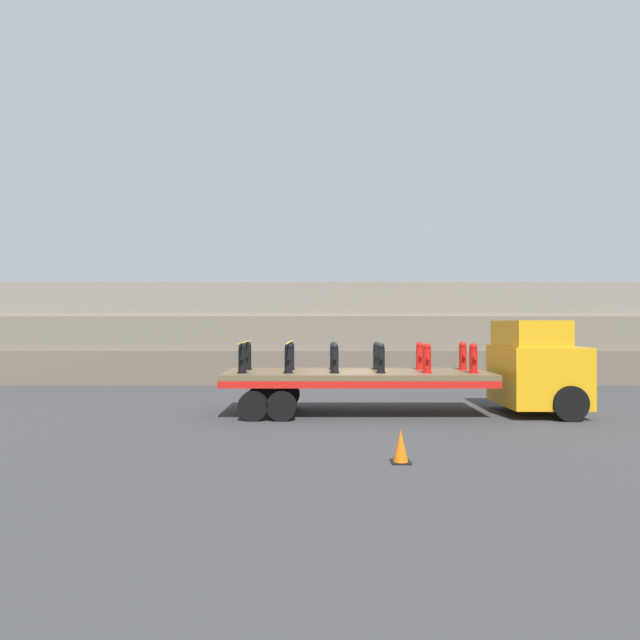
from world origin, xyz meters
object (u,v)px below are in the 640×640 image
traffic_cone (400,446)px  fire_hydrant_black_near_1 (288,358)px  fire_hydrant_black_far_1 (290,356)px  fire_hydrant_red_near_4 (426,358)px  flatbed_trailer (339,379)px  fire_hydrant_black_near_3 (380,358)px  fire_hydrant_black_near_2 (334,358)px  fire_hydrant_black_near_0 (241,358)px  fire_hydrant_red_far_4 (419,356)px  fire_hydrant_black_far_0 (247,356)px  fire_hydrant_black_far_2 (333,356)px  fire_hydrant_red_far_5 (462,356)px  truck_cab (538,367)px  fire_hydrant_black_far_3 (376,356)px  fire_hydrant_red_near_5 (472,358)px

traffic_cone → fire_hydrant_black_near_1: bearing=117.8°
fire_hydrant_black_far_1 → fire_hydrant_red_near_4: bearing=-14.8°
flatbed_trailer → fire_hydrant_black_near_3: bearing=-24.3°
fire_hydrant_black_near_2 → fire_hydrant_black_near_0: bearing=180.0°
fire_hydrant_black_near_3 → fire_hydrant_red_far_4: 1.74m
fire_hydrant_black_far_0 → fire_hydrant_black_far_2: same height
fire_hydrant_black_near_3 → fire_hydrant_red_far_5: same height
fire_hydrant_black_near_0 → traffic_cone: (3.90, -4.82, -1.41)m
fire_hydrant_black_far_2 → fire_hydrant_black_near_1: bearing=-141.6°
fire_hydrant_black_far_0 → fire_hydrant_red_far_5: bearing=0.0°
fire_hydrant_red_far_4 → fire_hydrant_red_far_5: size_ratio=1.00×
flatbed_trailer → fire_hydrant_black_near_3: size_ratio=9.03×
truck_cab → fire_hydrant_black_near_0: size_ratio=3.20×
fire_hydrant_red_far_5 → traffic_cone: (-2.93, -5.90, -1.41)m
fire_hydrant_red_near_4 → fire_hydrant_black_near_2: bearing=180.0°
fire_hydrant_red_far_4 → traffic_cone: bearing=-104.8°
truck_cab → fire_hydrant_black_far_3: 4.94m
fire_hydrant_red_far_5 → flatbed_trailer: bearing=-172.2°
fire_hydrant_black_far_0 → fire_hydrant_red_near_4: 5.57m
fire_hydrant_red_far_4 → fire_hydrant_red_near_5: (1.37, -1.08, 0.00)m
fire_hydrant_black_far_1 → fire_hydrant_red_near_4: same height
fire_hydrant_black_far_2 → truck_cab: bearing=-4.9°
fire_hydrant_black_near_2 → flatbed_trailer: bearing=72.5°
flatbed_trailer → fire_hydrant_black_near_1: bearing=-160.6°
fire_hydrant_red_far_5 → fire_hydrant_black_far_0: bearing=180.0°
fire_hydrant_black_near_3 → fire_hydrant_black_far_3: bearing=90.0°
fire_hydrant_black_far_0 → fire_hydrant_black_far_2: size_ratio=1.00×
fire_hydrant_black_near_0 → fire_hydrant_black_near_1: 1.37m
fire_hydrant_black_far_2 → fire_hydrant_black_far_3: 1.37m
fire_hydrant_black_far_2 → traffic_cone: fire_hydrant_black_far_2 is taller
truck_cab → fire_hydrant_red_far_4: (-3.53, 0.54, 0.30)m
fire_hydrant_black_near_1 → fire_hydrant_red_far_4: (4.10, 1.08, 0.00)m
fire_hydrant_black_near_1 → fire_hydrant_red_far_5: (5.47, 1.08, 0.00)m
flatbed_trailer → fire_hydrant_black_far_2: size_ratio=9.03×
fire_hydrant_black_near_0 → fire_hydrant_black_far_2: (2.73, 1.08, 0.00)m
fire_hydrant_black_near_1 → fire_hydrant_black_far_3: 2.94m
fire_hydrant_black_near_1 → fire_hydrant_red_far_5: bearing=11.2°
fire_hydrant_black_near_0 → fire_hydrant_black_far_0: bearing=90.0°
fire_hydrant_black_far_0 → fire_hydrant_black_near_3: 4.24m
fire_hydrant_black_far_3 → fire_hydrant_red_far_4: same height
fire_hydrant_black_far_1 → fire_hydrant_black_near_2: same height
fire_hydrant_black_far_0 → fire_hydrant_red_far_5: (6.83, 0.00, 0.00)m
fire_hydrant_black_near_2 → fire_hydrant_red_near_4: 2.73m
truck_cab → fire_hydrant_red_near_4: size_ratio=3.20×
fire_hydrant_red_far_5 → traffic_cone: bearing=-116.4°
fire_hydrant_black_far_1 → traffic_cone: fire_hydrant_black_far_1 is taller
fire_hydrant_black_near_1 → fire_hydrant_black_far_1: (0.00, 1.08, 0.00)m
truck_cab → fire_hydrant_black_near_0: bearing=-176.6°
fire_hydrant_black_far_2 → fire_hydrant_black_far_1: bearing=180.0°
fire_hydrant_black_near_2 → truck_cab: bearing=4.9°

